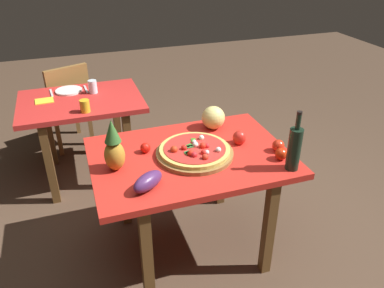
{
  "coord_description": "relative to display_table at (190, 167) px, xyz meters",
  "views": [
    {
      "loc": [
        -0.63,
        -1.9,
        1.92
      ],
      "look_at": [
        0.02,
        0.03,
        0.78
      ],
      "focal_mm": 35.84,
      "sensor_mm": 36.0,
      "label": 1
    }
  ],
  "objects": [
    {
      "name": "ground_plane",
      "position": [
        0.0,
        0.0,
        -0.64
      ],
      "size": [
        10.0,
        10.0,
        0.0
      ],
      "primitive_type": "plane",
      "color": "#4C3828"
    },
    {
      "name": "display_table",
      "position": [
        0.0,
        0.0,
        0.0
      ],
      "size": [
        1.19,
        0.85,
        0.73
      ],
      "color": "brown",
      "rests_on": "ground_plane"
    },
    {
      "name": "background_table",
      "position": [
        -0.56,
        1.11,
        -0.02
      ],
      "size": [
        0.97,
        0.71,
        0.73
      ],
      "color": "brown",
      "rests_on": "ground_plane"
    },
    {
      "name": "dining_chair",
      "position": [
        -0.68,
        1.7,
        -0.15
      ],
      "size": [
        0.52,
        0.52,
        0.85
      ],
      "rotation": [
        0.0,
        0.0,
        3.5
      ],
      "color": "olive",
      "rests_on": "ground_plane"
    },
    {
      "name": "pizza_board",
      "position": [
        0.02,
        -0.02,
        0.1
      ],
      "size": [
        0.47,
        0.47,
        0.02
      ],
      "primitive_type": "cylinder",
      "color": "olive",
      "rests_on": "display_table"
    },
    {
      "name": "pizza",
      "position": [
        0.02,
        -0.02,
        0.13
      ],
      "size": [
        0.43,
        0.43,
        0.06
      ],
      "color": "#D2B654",
      "rests_on": "pizza_board"
    },
    {
      "name": "wine_bottle",
      "position": [
        0.5,
        -0.34,
        0.23
      ],
      "size": [
        0.08,
        0.08,
        0.36
      ],
      "color": "black",
      "rests_on": "display_table"
    },
    {
      "name": "pineapple_left",
      "position": [
        -0.45,
        -0.02,
        0.23
      ],
      "size": [
        0.12,
        0.12,
        0.31
      ],
      "color": "#B47F27",
      "rests_on": "display_table"
    },
    {
      "name": "melon",
      "position": [
        0.26,
        0.28,
        0.17
      ],
      "size": [
        0.16,
        0.16,
        0.16
      ],
      "primitive_type": "sphere",
      "color": "#DFD075",
      "rests_on": "display_table"
    },
    {
      "name": "bell_pepper",
      "position": [
        0.34,
        0.03,
        0.13
      ],
      "size": [
        0.09,
        0.09,
        0.09
      ],
      "primitive_type": "ellipsoid",
      "color": "red",
      "rests_on": "display_table"
    },
    {
      "name": "eggplant",
      "position": [
        -0.32,
        -0.26,
        0.14
      ],
      "size": [
        0.22,
        0.19,
        0.09
      ],
      "primitive_type": "ellipsoid",
      "rotation": [
        0.0,
        0.0,
        0.61
      ],
      "color": "#492558",
      "rests_on": "display_table"
    },
    {
      "name": "tomato_by_bottle",
      "position": [
        0.53,
        -0.14,
        0.13
      ],
      "size": [
        0.08,
        0.08,
        0.08
      ],
      "primitive_type": "sphere",
      "color": "red",
      "rests_on": "display_table"
    },
    {
      "name": "tomato_beside_pepper",
      "position": [
        0.49,
        -0.23,
        0.13
      ],
      "size": [
        0.07,
        0.07,
        0.07
      ],
      "primitive_type": "sphere",
      "color": "red",
      "rests_on": "display_table"
    },
    {
      "name": "tomato_at_corner",
      "position": [
        -0.25,
        0.11,
        0.12
      ],
      "size": [
        0.06,
        0.06,
        0.06
      ],
      "primitive_type": "sphere",
      "color": "red",
      "rests_on": "display_table"
    },
    {
      "name": "drinking_glass_juice",
      "position": [
        -0.54,
        0.84,
        0.14
      ],
      "size": [
        0.07,
        0.07,
        0.09
      ],
      "primitive_type": "cylinder",
      "color": "gold",
      "rests_on": "background_table"
    },
    {
      "name": "drinking_glass_water",
      "position": [
        -0.44,
        1.21,
        0.15
      ],
      "size": [
        0.07,
        0.07,
        0.11
      ],
      "primitive_type": "cylinder",
      "color": "silver",
      "rests_on": "background_table"
    },
    {
      "name": "dinner_plate",
      "position": [
        -0.64,
        1.31,
        0.1
      ],
      "size": [
        0.22,
        0.22,
        0.02
      ],
      "primitive_type": "cylinder",
      "color": "white",
      "rests_on": "background_table"
    },
    {
      "name": "fork_utensil",
      "position": [
        -0.78,
        1.31,
        0.1
      ],
      "size": [
        0.03,
        0.18,
        0.01
      ],
      "primitive_type": "cube",
      "rotation": [
        0.0,
        0.0,
        0.08
      ],
      "color": "silver",
      "rests_on": "background_table"
    },
    {
      "name": "knife_utensil",
      "position": [
        -0.5,
        1.31,
        0.1
      ],
      "size": [
        0.03,
        0.18,
        0.01
      ],
      "primitive_type": "cube",
      "rotation": [
        0.0,
        0.0,
        0.06
      ],
      "color": "silver",
      "rests_on": "background_table"
    },
    {
      "name": "napkin_folded",
      "position": [
        -0.84,
        1.16,
        0.09
      ],
      "size": [
        0.15,
        0.13,
        0.01
      ],
      "primitive_type": "cube",
      "rotation": [
        0.0,
        0.0,
        0.05
      ],
      "color": "yellow",
      "rests_on": "background_table"
    }
  ]
}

